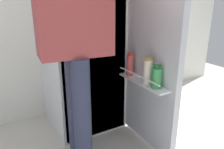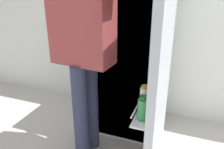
# 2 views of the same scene
# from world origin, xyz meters

# --- Properties ---
(refrigerator) EXTENTS (0.66, 1.21, 1.69)m
(refrigerator) POSITION_xyz_m (0.03, 0.51, 0.84)
(refrigerator) COLOR silver
(refrigerator) RESTS_ON ground_plane
(person) EXTENTS (0.55, 0.79, 1.65)m
(person) POSITION_xyz_m (-0.25, 0.01, 1.00)
(person) COLOR #2D334C
(person) RESTS_ON ground_plane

